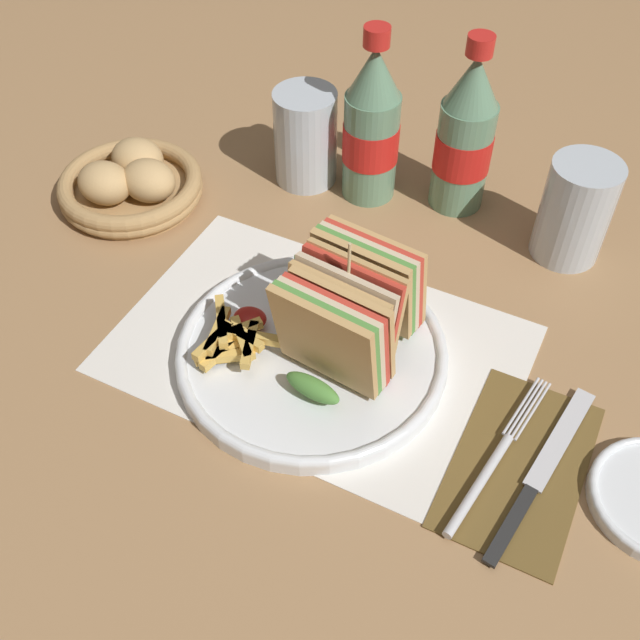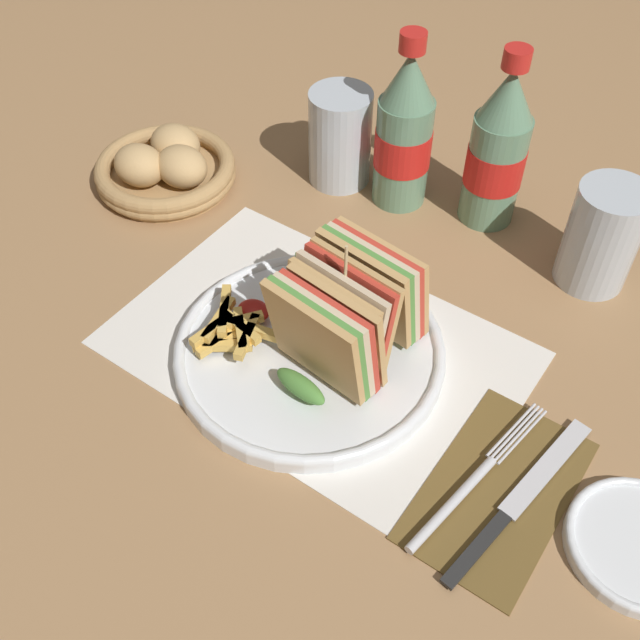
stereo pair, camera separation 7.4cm
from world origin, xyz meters
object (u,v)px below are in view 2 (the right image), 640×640
club_sandwich (345,315)px  bread_basket (166,168)px  plate_main (309,352)px  glass_far (340,138)px  side_saucer (640,544)px  knife (518,501)px  coke_bottle_far (498,151)px  coke_bottle_near (404,134)px  glass_near (602,237)px  fork (466,488)px

club_sandwich → bread_basket: club_sandwich is taller
plate_main → glass_far: bearing=118.4°
bread_basket → side_saucer: size_ratio=1.44×
knife → plate_main: bearing=-178.3°
knife → coke_bottle_far: (-0.20, 0.34, 0.09)m
club_sandwich → side_saucer: 0.32m
club_sandwich → coke_bottle_near: size_ratio=0.76×
plate_main → glass_near: 0.34m
plate_main → coke_bottle_far: size_ratio=1.27×
fork → coke_bottle_near: (-0.26, 0.32, 0.08)m
coke_bottle_near → bread_basket: (-0.26, -0.14, -0.07)m
club_sandwich → fork: size_ratio=0.83×
glass_near → knife: bearing=-79.4°
knife → glass_near: 0.32m
glass_far → glass_near: bearing=1.5°
side_saucer → glass_near: bearing=118.7°
bread_basket → side_saucer: bearing=-12.1°
bread_basket → knife: bearing=-16.1°
coke_bottle_near → side_saucer: coke_bottle_near is taller
plate_main → fork: (0.20, -0.05, -0.00)m
glass_far → bread_basket: size_ratio=0.68×
coke_bottle_near → glass_far: (-0.08, -0.01, -0.03)m
plate_main → bread_basket: bearing=157.2°
glass_far → coke_bottle_near: bearing=6.1°
club_sandwich → glass_far: club_sandwich is taller
club_sandwich → fork: 0.19m
coke_bottle_near → bread_basket: 0.30m
plate_main → glass_near: bearing=55.9°
fork → coke_bottle_near: coke_bottle_near is taller
club_sandwich → coke_bottle_near: bearing=109.6°
glass_far → club_sandwich: bearing=-55.0°
glass_far → plate_main: bearing=-61.6°
fork → glass_far: glass_far is taller
coke_bottle_near → knife: bearing=-45.0°
fork → plate_main: bearing=175.8°
plate_main → glass_near: (0.19, 0.28, 0.05)m
knife → coke_bottle_far: bearing=129.2°
coke_bottle_far → side_saucer: (0.30, -0.32, -0.09)m
fork → coke_bottle_far: 0.40m
fork → knife: fork is taller
fork → knife: size_ratio=0.93×
club_sandwich → glass_near: bearing=59.1°
club_sandwich → coke_bottle_far: coke_bottle_far is taller
knife → glass_near: (-0.06, 0.31, 0.05)m
coke_bottle_near → bread_basket: size_ratio=1.22×
club_sandwich → knife: bearing=-12.1°
plate_main → bread_basket: (-0.32, 0.13, 0.01)m
plate_main → bread_basket: size_ratio=1.55×
glass_near → coke_bottle_far: bearing=167.7°
glass_far → bread_basket: glass_far is taller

